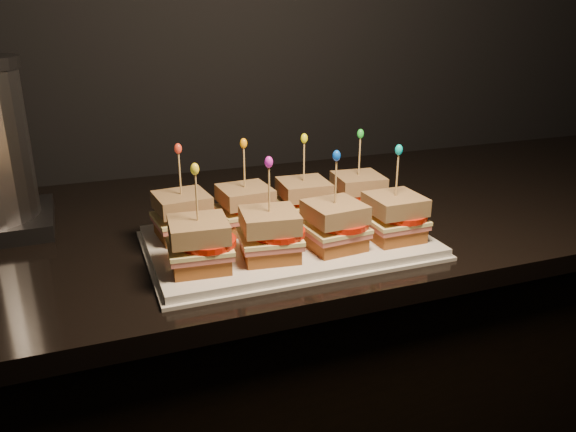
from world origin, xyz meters
name	(u,v)px	position (x,y,z in m)	size (l,w,h in m)	color
cabinet	(337,398)	(-0.77, 1.65, 0.44)	(2.66, 0.67, 0.89)	black
granite_slab	(344,212)	(-0.77, 1.65, 0.90)	(2.70, 0.71, 0.03)	black
platter	(288,242)	(-0.96, 1.49, 0.93)	(0.45, 0.28, 0.02)	silver
platter_rim	(288,245)	(-0.96, 1.49, 0.92)	(0.46, 0.29, 0.01)	silver
sandwich_0_bread_bot	(184,230)	(-1.12, 1.55, 0.95)	(0.08, 0.08, 0.02)	#592E14
sandwich_0_ham	(183,221)	(-1.12, 1.55, 0.96)	(0.09, 0.08, 0.01)	#CA5B59
sandwich_0_cheese	(183,217)	(-1.12, 1.55, 0.97)	(0.09, 0.09, 0.01)	#F7EC98
sandwich_0_tomato	(191,213)	(-1.10, 1.55, 0.98)	(0.08, 0.08, 0.01)	red
sandwich_0_bread_top	(182,202)	(-1.12, 1.55, 1.00)	(0.08, 0.08, 0.03)	#53290D
sandwich_0_pick	(180,176)	(-1.12, 1.55, 1.04)	(0.00, 0.00, 0.09)	tan
sandwich_0_frill	(178,149)	(-1.12, 1.55, 1.08)	(0.01, 0.01, 0.02)	red
sandwich_1_bread_bot	(246,222)	(-1.01, 1.55, 0.95)	(0.08, 0.08, 0.02)	#592E14
sandwich_1_ham	(246,214)	(-1.01, 1.55, 0.96)	(0.09, 0.08, 0.01)	#CA5B59
sandwich_1_cheese	(245,210)	(-1.01, 1.55, 0.97)	(0.09, 0.09, 0.01)	#F7EC98
sandwich_1_tomato	(253,206)	(-1.00, 1.55, 0.98)	(0.08, 0.08, 0.01)	red
sandwich_1_bread_top	(245,195)	(-1.01, 1.55, 1.00)	(0.08, 0.08, 0.03)	#53290D
sandwich_1_pick	(244,170)	(-1.01, 1.55, 1.04)	(0.00, 0.00, 0.09)	tan
sandwich_1_frill	(244,143)	(-1.01, 1.55, 1.08)	(0.01, 0.01, 0.02)	#FD9D0C
sandwich_2_bread_bot	(303,214)	(-0.90, 1.55, 0.95)	(0.08, 0.08, 0.02)	#592E14
sandwich_2_ham	(304,206)	(-0.90, 1.55, 0.96)	(0.09, 0.08, 0.01)	#CA5B59
sandwich_2_cheese	(304,203)	(-0.90, 1.55, 0.97)	(0.09, 0.09, 0.01)	#F7EC98
sandwich_2_tomato	(311,199)	(-0.89, 1.55, 0.98)	(0.08, 0.08, 0.01)	red
sandwich_2_bread_top	(304,189)	(-0.90, 1.55, 1.00)	(0.08, 0.08, 0.03)	#53290D
sandwich_2_pick	(304,164)	(-0.90, 1.55, 1.04)	(0.00, 0.00, 0.09)	tan
sandwich_2_frill	(304,138)	(-0.90, 1.55, 1.08)	(0.01, 0.01, 0.02)	#E7EA0F
sandwich_3_bread_bot	(357,207)	(-0.80, 1.55, 0.95)	(0.08, 0.08, 0.02)	#592E14
sandwich_3_ham	(358,200)	(-0.80, 1.55, 0.96)	(0.09, 0.08, 0.01)	#CA5B59
sandwich_3_cheese	(358,196)	(-0.80, 1.55, 0.97)	(0.09, 0.09, 0.01)	#F7EC98
sandwich_3_tomato	(365,192)	(-0.78, 1.55, 0.98)	(0.08, 0.08, 0.01)	red
sandwich_3_bread_top	(358,182)	(-0.80, 1.55, 1.00)	(0.08, 0.08, 0.03)	#53290D
sandwich_3_pick	(359,159)	(-0.80, 1.55, 1.04)	(0.00, 0.00, 0.09)	tan
sandwich_3_frill	(361,134)	(-0.80, 1.55, 1.08)	(0.01, 0.01, 0.02)	green
sandwich_4_bread_bot	(200,260)	(-1.12, 1.42, 0.95)	(0.08, 0.08, 0.02)	#592E14
sandwich_4_ham	(200,251)	(-1.12, 1.42, 0.96)	(0.09, 0.08, 0.01)	#CA5B59
sandwich_4_cheese	(199,246)	(-1.12, 1.42, 0.97)	(0.09, 0.09, 0.01)	#F7EC98
sandwich_4_tomato	(208,242)	(-1.10, 1.42, 0.98)	(0.08, 0.08, 0.01)	red
sandwich_4_bread_top	(198,230)	(-1.12, 1.42, 1.00)	(0.08, 0.08, 0.03)	#53290D
sandwich_4_pick	(197,200)	(-1.12, 1.42, 1.04)	(0.00, 0.00, 0.09)	tan
sandwich_4_frill	(195,169)	(-1.12, 1.42, 1.08)	(0.01, 0.01, 0.02)	yellow
sandwich_5_bread_bot	(270,250)	(-1.01, 1.42, 0.95)	(0.08, 0.08, 0.02)	#592E14
sandwich_5_ham	(270,241)	(-1.01, 1.42, 0.96)	(0.09, 0.08, 0.01)	#CA5B59
sandwich_5_cheese	(270,236)	(-1.01, 1.42, 0.97)	(0.09, 0.09, 0.01)	#F7EC98
sandwich_5_tomato	(279,232)	(-1.00, 1.42, 0.98)	(0.08, 0.08, 0.01)	red
sandwich_5_bread_top	(270,220)	(-1.01, 1.42, 1.00)	(0.08, 0.08, 0.03)	#53290D
sandwich_5_pick	(269,192)	(-1.01, 1.42, 1.04)	(0.00, 0.00, 0.09)	tan
sandwich_5_frill	(269,162)	(-1.01, 1.42, 1.08)	(0.01, 0.01, 0.02)	#D41FC3
sandwich_6_bread_bot	(334,240)	(-0.90, 1.42, 0.95)	(0.08, 0.08, 0.02)	#592E14
sandwich_6_ham	(334,232)	(-0.90, 1.42, 0.96)	(0.09, 0.08, 0.01)	#CA5B59
sandwich_6_cheese	(334,227)	(-0.90, 1.42, 0.97)	(0.09, 0.09, 0.01)	#F7EC98
sandwich_6_tomato	(343,223)	(-0.89, 1.42, 0.98)	(0.08, 0.08, 0.01)	red
sandwich_6_bread_top	(335,212)	(-0.90, 1.42, 1.00)	(0.08, 0.08, 0.03)	#53290D
sandwich_6_pick	(336,185)	(-0.90, 1.42, 1.04)	(0.00, 0.00, 0.09)	tan
sandwich_6_frill	(337,156)	(-0.90, 1.42, 1.08)	(0.01, 0.01, 0.02)	blue
sandwich_7_bread_bot	(393,232)	(-0.80, 1.42, 0.95)	(0.08, 0.08, 0.02)	#592E14
sandwich_7_ham	(394,223)	(-0.80, 1.42, 0.96)	(0.09, 0.08, 0.01)	#CA5B59
sandwich_7_cheese	(394,219)	(-0.80, 1.42, 0.97)	(0.09, 0.09, 0.01)	#F7EC98
sandwich_7_tomato	(403,215)	(-0.78, 1.42, 0.98)	(0.08, 0.08, 0.01)	red
sandwich_7_bread_top	(395,204)	(-0.80, 1.42, 1.00)	(0.08, 0.08, 0.03)	#53290D
sandwich_7_pick	(397,178)	(-0.80, 1.42, 1.04)	(0.00, 0.00, 0.09)	tan
sandwich_7_frill	(399,150)	(-0.80, 1.42, 1.08)	(0.01, 0.01, 0.02)	#04BDB6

